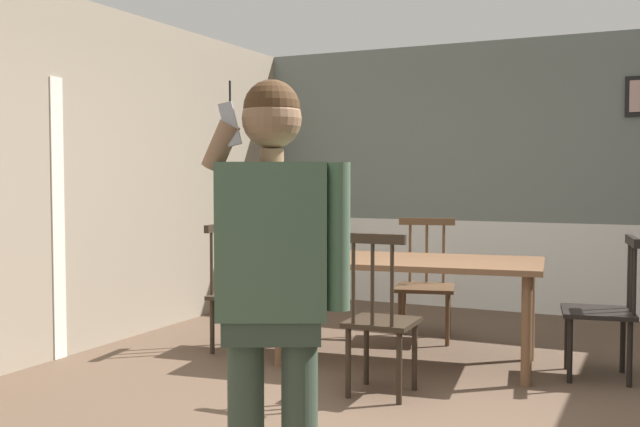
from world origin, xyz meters
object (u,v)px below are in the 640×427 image
at_px(chair_at_table_head, 604,309).
at_px(chair_by_doorway, 425,283).
at_px(dining_table, 407,270).
at_px(chair_opposite_corner, 380,319).
at_px(person_figure, 274,273).
at_px(chair_near_window, 237,291).

bearing_deg(chair_at_table_head, chair_by_doorway, 56.06).
bearing_deg(dining_table, chair_opposite_corner, -82.87).
xyz_separation_m(dining_table, person_figure, (0.36, -2.68, 0.32)).
relative_size(chair_near_window, chair_by_doorway, 0.98).
xyz_separation_m(chair_near_window, chair_at_table_head, (2.67, 0.35, 0.00)).
bearing_deg(person_figure, chair_opposite_corner, -107.65).
bearing_deg(chair_opposite_corner, dining_table, 95.62).
bearing_deg(chair_by_doorway, chair_at_table_head, 141.61).
height_order(dining_table, chair_opposite_corner, chair_opposite_corner).
relative_size(chair_near_window, person_figure, 0.58).
distance_m(chair_by_doorway, chair_opposite_corner, 1.69).
xyz_separation_m(dining_table, chair_by_doorway, (-0.11, 0.84, -0.21)).
xyz_separation_m(chair_by_doorway, person_figure, (0.47, -3.52, 0.53)).
relative_size(dining_table, person_figure, 1.17).
height_order(chair_near_window, chair_by_doorway, chair_by_doorway).
bearing_deg(dining_table, person_figure, -82.39).
bearing_deg(chair_by_doorway, chair_opposite_corner, 83.72).
xyz_separation_m(chair_at_table_head, person_figure, (-0.98, -2.85, 0.53)).
distance_m(chair_near_window, chair_at_table_head, 2.69).
distance_m(chair_near_window, chair_by_doorway, 1.59).
relative_size(dining_table, chair_near_window, 2.03).
xyz_separation_m(dining_table, chair_opposite_corner, (0.10, -0.84, -0.20)).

